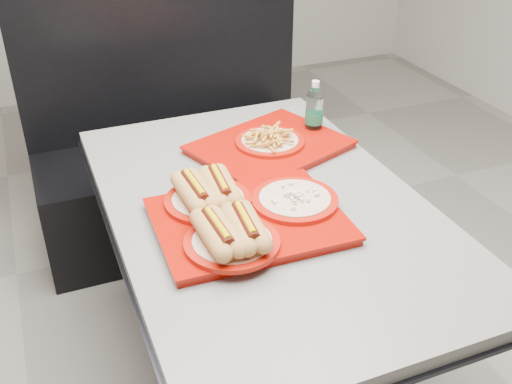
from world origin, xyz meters
name	(u,v)px	position (x,y,z in m)	size (l,w,h in m)	color
ground	(264,377)	(0.00, 0.00, 0.00)	(6.00, 6.00, 0.00)	gray
diner_table	(266,247)	(0.00, 0.00, 0.58)	(0.92, 1.42, 0.75)	black
booth_bench	(176,151)	(0.00, 1.09, 0.40)	(1.30, 0.57, 1.35)	black
tray_near	(241,214)	(-0.12, -0.09, 0.79)	(0.54, 0.47, 0.11)	#930C04
tray_far	(270,143)	(0.14, 0.30, 0.78)	(0.59, 0.53, 0.10)	#930C04
water_bottle	(314,112)	(0.34, 0.37, 0.84)	(0.06, 0.06, 0.20)	silver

